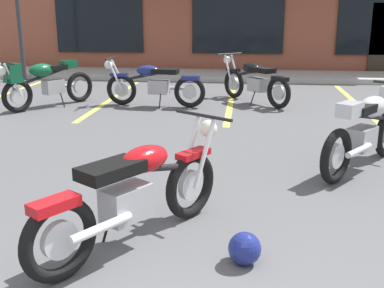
{
  "coord_description": "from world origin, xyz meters",
  "views": [
    {
      "loc": [
        0.32,
        -1.46,
        1.91
      ],
      "look_at": [
        -0.23,
        3.27,
        0.55
      ],
      "focal_mm": 44.13,
      "sensor_mm": 36.0,
      "label": 1
    }
  ],
  "objects_px": {
    "helmet_on_pavement": "(245,248)",
    "motorcycle_foreground_classic": "(136,192)",
    "motorcycle_blue_standard": "(44,82)",
    "motorcycle_orange_scrambler": "(255,81)",
    "motorcycle_green_cafe_racer": "(154,84)",
    "motorcycle_silver_naked": "(370,125)"
  },
  "relations": [
    {
      "from": "motorcycle_foreground_classic",
      "to": "motorcycle_orange_scrambler",
      "type": "xyz_separation_m",
      "value": [
        1.05,
        6.42,
        0.0
      ]
    },
    {
      "from": "motorcycle_foreground_classic",
      "to": "helmet_on_pavement",
      "type": "bearing_deg",
      "value": -14.44
    },
    {
      "from": "motorcycle_silver_naked",
      "to": "motorcycle_blue_standard",
      "type": "distance_m",
      "value": 6.32
    },
    {
      "from": "motorcycle_green_cafe_racer",
      "to": "motorcycle_foreground_classic",
      "type": "bearing_deg",
      "value": -80.4
    },
    {
      "from": "motorcycle_silver_naked",
      "to": "motorcycle_blue_standard",
      "type": "bearing_deg",
      "value": 150.98
    },
    {
      "from": "motorcycle_foreground_classic",
      "to": "helmet_on_pavement",
      "type": "height_order",
      "value": "motorcycle_foreground_classic"
    },
    {
      "from": "motorcycle_green_cafe_racer",
      "to": "motorcycle_silver_naked",
      "type": "bearing_deg",
      "value": -45.7
    },
    {
      "from": "motorcycle_silver_naked",
      "to": "motorcycle_orange_scrambler",
      "type": "distance_m",
      "value": 4.3
    },
    {
      "from": "motorcycle_foreground_classic",
      "to": "motorcycle_green_cafe_racer",
      "type": "bearing_deg",
      "value": 99.6
    },
    {
      "from": "motorcycle_green_cafe_racer",
      "to": "helmet_on_pavement",
      "type": "xyz_separation_m",
      "value": [
        1.89,
        -6.05,
        -0.33
      ]
    },
    {
      "from": "motorcycle_blue_standard",
      "to": "helmet_on_pavement",
      "type": "bearing_deg",
      "value": -54.49
    },
    {
      "from": "motorcycle_orange_scrambler",
      "to": "helmet_on_pavement",
      "type": "distance_m",
      "value": 6.66
    },
    {
      "from": "motorcycle_silver_naked",
      "to": "motorcycle_green_cafe_racer",
      "type": "relative_size",
      "value": 0.85
    },
    {
      "from": "motorcycle_blue_standard",
      "to": "helmet_on_pavement",
      "type": "relative_size",
      "value": 7.05
    },
    {
      "from": "motorcycle_silver_naked",
      "to": "motorcycle_blue_standard",
      "type": "relative_size",
      "value": 0.98
    },
    {
      "from": "motorcycle_green_cafe_racer",
      "to": "helmet_on_pavement",
      "type": "distance_m",
      "value": 6.35
    },
    {
      "from": "helmet_on_pavement",
      "to": "motorcycle_foreground_classic",
      "type": "bearing_deg",
      "value": 165.56
    },
    {
      "from": "motorcycle_orange_scrambler",
      "to": "motorcycle_green_cafe_racer",
      "type": "bearing_deg",
      "value": -163.45
    },
    {
      "from": "motorcycle_green_cafe_racer",
      "to": "motorcycle_orange_scrambler",
      "type": "bearing_deg",
      "value": 16.55
    },
    {
      "from": "motorcycle_green_cafe_racer",
      "to": "motorcycle_orange_scrambler",
      "type": "height_order",
      "value": "same"
    },
    {
      "from": "motorcycle_blue_standard",
      "to": "motorcycle_orange_scrambler",
      "type": "height_order",
      "value": "same"
    },
    {
      "from": "motorcycle_blue_standard",
      "to": "motorcycle_green_cafe_racer",
      "type": "bearing_deg",
      "value": 10.94
    }
  ]
}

